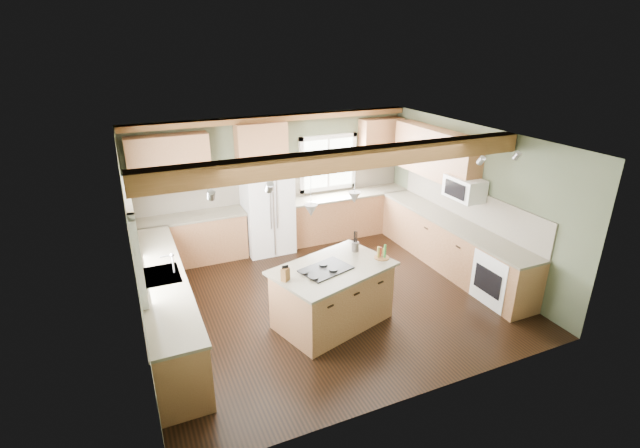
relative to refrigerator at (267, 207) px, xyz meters
name	(u,v)px	position (x,y,z in m)	size (l,w,h in m)	color
floor	(327,296)	(0.30, -2.12, -0.90)	(5.60, 5.60, 0.00)	black
ceiling	(328,139)	(0.30, -2.12, 1.70)	(5.60, 5.60, 0.00)	silver
wall_back	(275,181)	(0.30, 0.38, 0.40)	(5.60, 5.60, 0.00)	#444D37
wall_left	(134,255)	(-2.50, -2.12, 0.40)	(5.00, 5.00, 0.00)	#444D37
wall_right	(471,199)	(3.10, -2.12, 0.40)	(5.00, 5.00, 0.00)	#444D37
ceiling_beam	(349,159)	(0.30, -2.81, 1.57)	(5.55, 0.26, 0.26)	brown
soffit_trim	(274,119)	(0.30, 0.28, 1.64)	(5.55, 0.20, 0.10)	brown
backsplash_back	(275,185)	(0.30, 0.36, 0.31)	(5.58, 0.03, 0.58)	brown
backsplash_right	(468,203)	(3.08, -2.07, 0.31)	(0.03, 3.70, 0.58)	brown
base_cab_back_left	(191,240)	(-1.49, 0.08, -0.46)	(2.02, 0.60, 0.88)	brown
counter_back_left	(188,217)	(-1.49, 0.08, 0.00)	(2.06, 0.64, 0.04)	brown
base_cab_back_right	(347,215)	(1.79, 0.08, -0.46)	(2.62, 0.60, 0.88)	brown
counter_back_right	(348,194)	(1.79, 0.08, 0.00)	(2.66, 0.64, 0.04)	brown
base_cab_left	(165,305)	(-2.20, -2.07, -0.46)	(0.60, 3.70, 0.88)	brown
counter_left	(161,276)	(-2.20, -2.07, 0.00)	(0.64, 3.74, 0.04)	brown
base_cab_right	(450,245)	(2.80, -2.07, -0.46)	(0.60, 3.70, 0.88)	brown
counter_right	(453,222)	(2.80, -2.07, 0.00)	(0.64, 3.74, 0.04)	brown
upper_cab_back_left	(169,161)	(-1.69, 0.21, 1.05)	(1.40, 0.35, 0.90)	brown
upper_cab_over_fridge	(261,141)	(0.00, 0.21, 1.25)	(0.96, 0.35, 0.70)	brown
upper_cab_right	(435,153)	(2.92, -1.22, 1.05)	(0.35, 2.20, 0.90)	brown
upper_cab_back_corner	(381,140)	(2.60, 0.21, 1.05)	(0.90, 0.35, 0.90)	brown
window_left	(132,236)	(-2.48, -2.07, 0.65)	(0.04, 1.60, 1.05)	white
window_back	(328,163)	(1.45, 0.36, 0.65)	(1.10, 0.04, 1.00)	white
sink	(161,276)	(-2.20, -2.07, 0.01)	(0.50, 0.65, 0.03)	#262628
faucet	(173,264)	(-2.02, -2.07, 0.15)	(0.02, 0.02, 0.28)	#B2B2B7
dishwasher	(179,360)	(-2.19, -3.37, -0.47)	(0.60, 0.60, 0.84)	white
oven	(502,277)	(2.79, -3.37, -0.47)	(0.60, 0.72, 0.84)	white
microwave	(465,188)	(2.88, -2.17, 0.65)	(0.40, 0.70, 0.38)	white
pendant_left	(311,210)	(-0.31, -2.93, 0.98)	(0.18, 0.18, 0.16)	#B2B2B7
pendant_right	(354,197)	(0.45, -2.70, 0.98)	(0.18, 0.18, 0.16)	#B2B2B7
refrigerator	(267,207)	(0.00, 0.00, 0.00)	(0.90, 0.74, 1.80)	white
island	(332,296)	(0.07, -2.81, -0.46)	(1.59, 0.97, 0.88)	brown
island_top	(333,268)	(0.07, -2.81, 0.00)	(1.69, 1.07, 0.04)	brown
cooktop	(326,269)	(-0.05, -2.85, 0.03)	(0.69, 0.46, 0.02)	black
knife_block	(285,274)	(-0.68, -2.91, 0.11)	(0.11, 0.08, 0.18)	brown
utensil_crock	(355,247)	(0.61, -2.48, 0.09)	(0.11, 0.11, 0.15)	#403833
bottle_tray	(382,252)	(0.86, -2.85, 0.12)	(0.22, 0.22, 0.20)	brown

